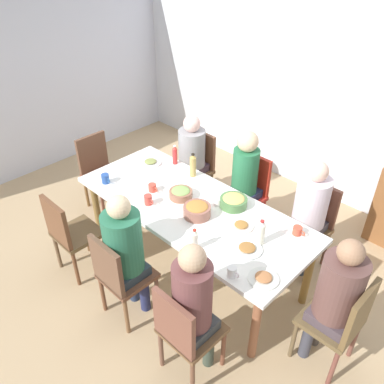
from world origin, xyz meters
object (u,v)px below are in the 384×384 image
(chair_2, at_px, (99,168))
(chair_3, at_px, (311,222))
(bowl_2, at_px, (233,201))
(bottle_1, at_px, (261,233))
(dining_table, at_px, (192,212))
(chair_5, at_px, (184,330))
(chair_4, at_px, (248,190))
(person_0, at_px, (337,293))
(cup_5, at_px, (298,231))
(cup_0, at_px, (232,272))
(cup_1, at_px, (106,179))
(bowl_1, at_px, (197,210))
(chair_6, at_px, (69,232))
(bottle_3, at_px, (175,155))
(person_4, at_px, (244,176))
(bottle_0, at_px, (193,165))
(person_1, at_px, (191,153))
(plate_2, at_px, (241,226))
(bottle_2, at_px, (195,240))
(person_7, at_px, (125,248))
(chair_7, at_px, (119,274))
(chair_0, at_px, (341,321))
(chair_1, at_px, (197,165))
(plate_0, at_px, (263,278))
(cup_3, at_px, (218,201))
(person_5, at_px, (193,302))
(person_3, at_px, (310,208))
(cup_4, at_px, (148,200))
(plate_1, at_px, (151,162))
(plate_3, at_px, (247,249))
(cup_2, at_px, (153,188))
(bowl_0, at_px, (181,193))

(chair_2, bearing_deg, chair_3, 20.49)
(bowl_2, bearing_deg, bottle_1, -26.73)
(dining_table, relative_size, chair_5, 2.58)
(dining_table, distance_m, chair_4, 0.88)
(chair_3, xyz_separation_m, bowl_2, (-0.50, -0.60, 0.31))
(person_0, xyz_separation_m, cup_5, (-0.54, 0.33, 0.07))
(cup_0, distance_m, cup_1, 1.70)
(cup_1, bearing_deg, dining_table, 20.64)
(chair_2, height_order, bowl_1, chair_2)
(chair_6, height_order, bottle_3, bottle_3)
(bowl_2, height_order, cup_5, bowl_2)
(chair_5, height_order, bottle_3, bottle_3)
(person_4, bearing_deg, bottle_0, -131.35)
(person_1, relative_size, plate_2, 5.55)
(cup_0, relative_size, bottle_2, 0.54)
(person_0, height_order, cup_1, person_0)
(dining_table, height_order, chair_3, chair_3)
(person_4, bearing_deg, cup_1, -128.51)
(chair_3, height_order, person_7, person_7)
(plate_2, bearing_deg, cup_0, -58.12)
(chair_7, bearing_deg, chair_0, 29.31)
(chair_1, relative_size, person_7, 0.71)
(dining_table, distance_m, plate_0, 1.05)
(chair_7, height_order, person_7, person_7)
(plate_2, height_order, cup_3, cup_3)
(person_5, bearing_deg, chair_5, -90.00)
(person_4, height_order, bottle_1, person_4)
(bowl_2, distance_m, bottle_3, 0.95)
(chair_2, bearing_deg, person_3, 18.51)
(person_4, xyz_separation_m, cup_5, (0.91, -0.44, 0.07))
(chair_0, xyz_separation_m, bottle_2, (-1.12, -0.40, 0.35))
(chair_7, height_order, cup_5, chair_7)
(plate_2, bearing_deg, chair_4, 123.17)
(chair_1, height_order, cup_4, chair_1)
(bottle_3, bearing_deg, person_1, 107.32)
(chair_1, distance_m, chair_3, 1.55)
(plate_1, bearing_deg, chair_2, -161.84)
(chair_0, xyz_separation_m, bowl_1, (-1.40, -0.08, 0.31))
(chair_4, xyz_separation_m, person_7, (-0.00, -1.64, 0.24))
(plate_1, relative_size, plate_3, 0.95)
(cup_0, bearing_deg, bottle_0, 146.10)
(chair_4, relative_size, cup_2, 8.04)
(bowl_0, xyz_separation_m, bottle_3, (-0.49, 0.39, 0.06))
(chair_3, distance_m, person_5, 1.65)
(chair_1, bearing_deg, chair_3, 0.00)
(chair_2, bearing_deg, cup_4, -12.14)
(plate_3, distance_m, cup_5, 0.48)
(chair_7, distance_m, bowl_0, 0.95)
(person_1, bearing_deg, cup_1, -95.44)
(person_1, height_order, bottle_0, person_1)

